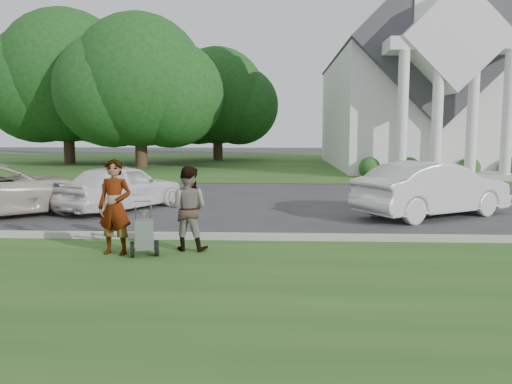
# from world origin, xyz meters

# --- Properties ---
(ground) EXTENTS (120.00, 120.00, 0.00)m
(ground) POSITION_xyz_m (0.00, 0.00, 0.00)
(ground) COLOR #333335
(ground) RESTS_ON ground
(grass_strip) EXTENTS (80.00, 7.00, 0.01)m
(grass_strip) POSITION_xyz_m (0.00, -3.00, 0.01)
(grass_strip) COLOR #234E1A
(grass_strip) RESTS_ON ground
(church_lawn) EXTENTS (80.00, 30.00, 0.01)m
(church_lawn) POSITION_xyz_m (0.00, 27.00, 0.01)
(church_lawn) COLOR #234E1A
(church_lawn) RESTS_ON ground
(curb) EXTENTS (80.00, 0.18, 0.15)m
(curb) POSITION_xyz_m (0.00, 0.55, 0.07)
(curb) COLOR #9E9E93
(curb) RESTS_ON ground
(church) EXTENTS (9.19, 19.00, 24.10)m
(church) POSITION_xyz_m (9.00, 23.11, 5.94)
(church) COLOR white
(church) RESTS_ON ground
(tree_left) EXTENTS (10.63, 8.40, 9.71)m
(tree_left) POSITION_xyz_m (-8.01, 21.99, 5.11)
(tree_left) COLOR #332316
(tree_left) RESTS_ON ground
(tree_far) EXTENTS (11.64, 9.20, 10.73)m
(tree_far) POSITION_xyz_m (-14.01, 24.99, 5.69)
(tree_far) COLOR #332316
(tree_far) RESTS_ON ground
(tree_back) EXTENTS (9.61, 7.60, 8.89)m
(tree_back) POSITION_xyz_m (-4.01, 29.99, 4.73)
(tree_back) COLOR #332316
(tree_back) RESTS_ON ground
(striping_cart) EXTENTS (0.69, 1.09, 0.94)m
(striping_cart) POSITION_xyz_m (-1.63, -0.94, 0.41)
(striping_cart) COLOR black
(striping_cart) RESTS_ON ground
(person_left) EXTENTS (0.71, 0.52, 1.79)m
(person_left) POSITION_xyz_m (-2.20, -0.80, 0.90)
(person_left) COLOR #999999
(person_left) RESTS_ON ground
(person_right) EXTENTS (0.87, 0.71, 1.64)m
(person_right) POSITION_xyz_m (-0.90, -0.40, 0.82)
(person_right) COLOR #999999
(person_right) RESTS_ON ground
(parking_meter_near) EXTENTS (0.09, 0.08, 1.26)m
(parking_meter_near) POSITION_xyz_m (-2.72, 0.16, 0.79)
(parking_meter_near) COLOR gray
(parking_meter_near) RESTS_ON ground
(car_b) EXTENTS (3.36, 4.29, 1.37)m
(car_b) POSITION_xyz_m (-3.74, 4.52, 0.68)
(car_b) COLOR white
(car_b) RESTS_ON ground
(car_d) EXTENTS (4.72, 3.68, 1.50)m
(car_d) POSITION_xyz_m (5.06, 3.81, 0.75)
(car_d) COLOR silver
(car_d) RESTS_ON ground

